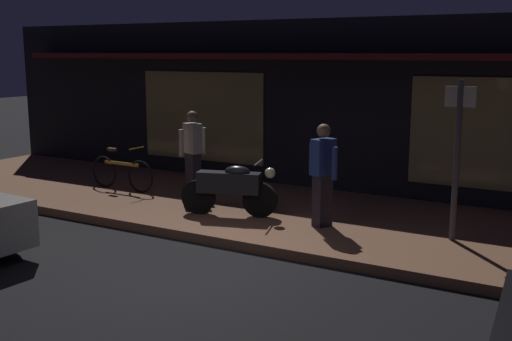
% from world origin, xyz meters
% --- Properties ---
extents(ground_plane, '(60.00, 60.00, 0.00)m').
position_xyz_m(ground_plane, '(0.00, 0.00, 0.00)').
color(ground_plane, black).
extents(sidewalk_slab, '(18.00, 4.00, 0.15)m').
position_xyz_m(sidewalk_slab, '(0.00, 3.00, 0.07)').
color(sidewalk_slab, brown).
rests_on(sidewalk_slab, ground_plane).
extents(storefront_building, '(18.00, 3.30, 3.60)m').
position_xyz_m(storefront_building, '(0.00, 6.39, 1.80)').
color(storefront_building, black).
rests_on(storefront_building, ground_plane).
extents(motorcycle, '(1.66, 0.74, 0.97)m').
position_xyz_m(motorcycle, '(-0.68, 2.22, 0.65)').
color(motorcycle, black).
rests_on(motorcycle, sidewalk_slab).
extents(bicycle_parked, '(1.66, 0.42, 0.91)m').
position_xyz_m(bicycle_parked, '(-3.71, 2.83, 0.51)').
color(bicycle_parked, black).
rests_on(bicycle_parked, sidewalk_slab).
extents(person_photographer, '(0.43, 0.60, 1.67)m').
position_xyz_m(person_photographer, '(-2.14, 3.15, 1.03)').
color(person_photographer, '#28232D').
rests_on(person_photographer, sidewalk_slab).
extents(person_bystander, '(0.60, 0.43, 1.67)m').
position_xyz_m(person_bystander, '(0.96, 2.39, 1.03)').
color(person_bystander, '#28232D').
rests_on(person_bystander, sidewalk_slab).
extents(sign_post, '(0.44, 0.09, 2.40)m').
position_xyz_m(sign_post, '(2.97, 2.68, 1.51)').
color(sign_post, '#47474C').
rests_on(sign_post, sidewalk_slab).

